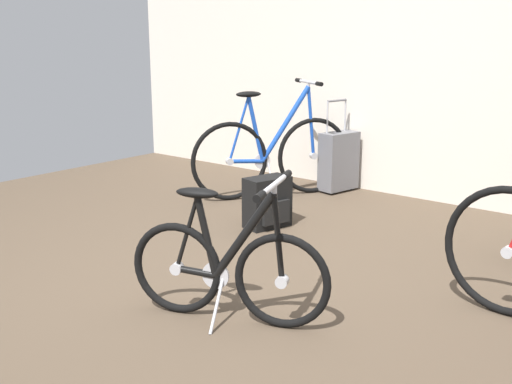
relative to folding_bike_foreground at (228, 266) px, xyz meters
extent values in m
plane|color=brown|center=(-0.28, 0.18, -0.29)|extent=(6.82, 6.82, 0.00)
cube|color=silver|center=(-0.28, 2.86, 1.30)|extent=(6.82, 0.10, 3.17)
torus|color=black|center=(0.26, 0.10, -0.05)|extent=(0.46, 0.21, 0.48)
cylinder|color=#B7B7BC|center=(0.26, 0.10, -0.05)|extent=(0.07, 0.07, 0.06)
torus|color=black|center=(-0.26, -0.10, -0.05)|extent=(0.46, 0.21, 0.48)
cylinder|color=#B7B7BC|center=(-0.26, -0.10, -0.05)|extent=(0.07, 0.07, 0.06)
cylinder|color=black|center=(-0.16, -0.06, -0.05)|extent=(0.21, 0.11, 0.05)
cylinder|color=black|center=(0.08, 0.03, 0.16)|extent=(0.33, 0.16, 0.47)
cylinder|color=black|center=(-0.10, -0.04, 0.14)|extent=(0.13, 0.08, 0.40)
cylinder|color=black|center=(-0.16, -0.06, -0.05)|extent=(0.21, 0.10, 0.04)
cylinder|color=black|center=(0.24, 0.09, 0.17)|extent=(0.08, 0.05, 0.44)
cylinder|color=black|center=(-0.20, -0.08, 0.15)|extent=(0.14, 0.07, 0.39)
ellipsoid|color=black|center=(-0.14, -0.05, 0.36)|extent=(0.24, 0.16, 0.05)
cylinder|color=#B7B7BC|center=(0.22, 0.08, 0.41)|extent=(0.03, 0.03, 0.04)
cylinder|color=#B7B7BC|center=(0.22, 0.08, 0.43)|extent=(0.18, 0.42, 0.03)
cylinder|color=black|center=(0.30, -0.12, 0.43)|extent=(0.07, 0.10, 0.04)
cylinder|color=black|center=(0.14, 0.29, 0.43)|extent=(0.07, 0.10, 0.04)
cylinder|color=#B7B7BC|center=(-0.06, -0.02, -0.06)|extent=(0.14, 0.06, 0.14)
cylinder|color=#B7B7BC|center=(0.01, -0.09, -0.18)|extent=(0.08, 0.19, 0.23)
torus|color=black|center=(1.05, 0.93, 0.05)|extent=(0.68, 0.08, 0.67)
cylinder|color=#B7B7BC|center=(1.05, 0.93, 0.05)|extent=(0.06, 0.05, 0.06)
torus|color=black|center=(-1.11, 2.40, 0.05)|extent=(0.39, 0.60, 0.68)
cylinder|color=#B7B7BC|center=(-1.11, 2.40, 0.05)|extent=(0.07, 0.08, 0.06)
torus|color=black|center=(-1.52, 1.74, 0.05)|extent=(0.39, 0.60, 0.68)
cylinder|color=#B7B7BC|center=(-1.52, 1.74, 0.05)|extent=(0.07, 0.08, 0.06)
cylinder|color=#1947B2|center=(-1.44, 1.87, 0.04)|extent=(0.19, 0.27, 0.05)
cylinder|color=#1947B2|center=(-1.25, 2.17, 0.35)|extent=(0.28, 0.41, 0.65)
cylinder|color=#1947B2|center=(-1.39, 1.94, 0.32)|extent=(0.12, 0.15, 0.57)
cylinder|color=#1947B2|center=(-1.44, 1.87, 0.04)|extent=(0.18, 0.27, 0.04)
cylinder|color=#1947B2|center=(-1.12, 2.38, 0.36)|extent=(0.07, 0.09, 0.61)
cylinder|color=#1947B2|center=(-1.47, 1.81, 0.32)|extent=(0.12, 0.17, 0.55)
ellipsoid|color=black|center=(-1.43, 1.89, 0.62)|extent=(0.19, 0.23, 0.05)
cylinder|color=#B7B7BC|center=(-1.14, 2.35, 0.68)|extent=(0.03, 0.03, 0.04)
cylinder|color=#B7B7BC|center=(-1.14, 2.35, 0.70)|extent=(0.39, 0.25, 0.03)
cylinder|color=black|center=(-0.95, 2.23, 0.70)|extent=(0.10, 0.08, 0.04)
cylinder|color=black|center=(-1.33, 2.47, 0.70)|extent=(0.10, 0.08, 0.04)
cylinder|color=#B7B7BC|center=(-1.36, 1.99, 0.04)|extent=(0.09, 0.13, 0.14)
cylinder|color=#B7B7BC|center=(-1.26, 1.99, -0.13)|extent=(0.17, 0.12, 0.31)
cube|color=slate|center=(-0.96, 2.60, -0.01)|extent=(0.25, 0.39, 0.52)
cylinder|color=#B7B7BC|center=(-1.03, 2.49, 0.39)|extent=(0.02, 0.02, 0.28)
cylinder|color=#B7B7BC|center=(-0.98, 2.72, 0.39)|extent=(0.02, 0.02, 0.28)
cylinder|color=slate|center=(-1.00, 2.61, 0.53)|extent=(0.07, 0.23, 0.02)
cylinder|color=black|center=(-0.93, 2.46, -0.27)|extent=(0.04, 0.03, 0.04)
cylinder|color=black|center=(-0.88, 2.71, -0.27)|extent=(0.04, 0.03, 0.04)
cube|color=black|center=(-0.80, 1.34, -0.10)|extent=(0.26, 0.37, 0.38)
cube|color=black|center=(-0.70, 1.32, -0.15)|extent=(0.09, 0.23, 0.17)
camera|label=1|loc=(1.90, -2.12, 1.10)|focal=43.30mm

